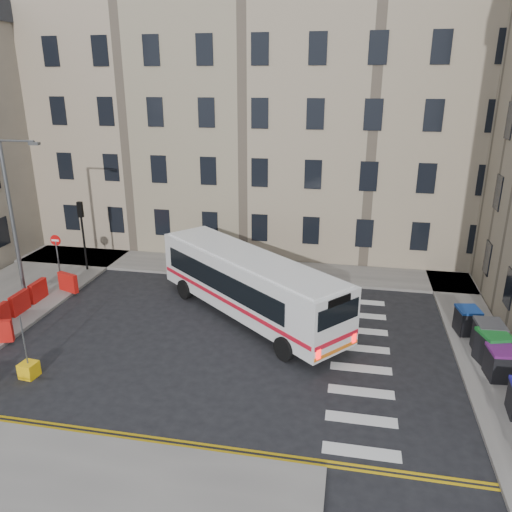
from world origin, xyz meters
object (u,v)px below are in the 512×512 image
(streetlamp, at_px, (12,220))
(wheelie_bin_c, at_px, (493,348))
(bus, at_px, (248,283))
(wheelie_bin_e, at_px, (467,320))
(wheelie_bin_b, at_px, (500,363))
(wheelie_bin_d, at_px, (488,338))
(bollard_yellow, at_px, (29,370))

(streetlamp, relative_size, wheelie_bin_c, 5.61)
(bus, height_order, wheelie_bin_e, bus)
(wheelie_bin_b, bearing_deg, wheelie_bin_d, 85.46)
(streetlamp, relative_size, wheelie_bin_b, 6.76)
(bus, bearing_deg, wheelie_bin_e, -49.34)
(wheelie_bin_c, relative_size, bollard_yellow, 2.42)
(wheelie_bin_d, height_order, wheelie_bin_e, wheelie_bin_d)
(wheelie_bin_b, height_order, bollard_yellow, wheelie_bin_b)
(bus, distance_m, wheelie_bin_d, 10.54)
(wheelie_bin_c, relative_size, wheelie_bin_d, 1.07)
(bollard_yellow, bearing_deg, wheelie_bin_d, 15.99)
(wheelie_bin_d, xyz_separation_m, bollard_yellow, (-17.59, -5.04, -0.53))
(bus, relative_size, bollard_yellow, 17.08)
(wheelie_bin_b, bearing_deg, bollard_yellow, -175.04)
(bus, bearing_deg, wheelie_bin_d, -58.55)
(wheelie_bin_b, height_order, wheelie_bin_e, wheelie_bin_b)
(wheelie_bin_d, bearing_deg, bus, 168.11)
(bus, relative_size, wheelie_bin_e, 8.58)
(streetlamp, distance_m, bollard_yellow, 8.67)
(bollard_yellow, bearing_deg, wheelie_bin_b, 10.19)
(bus, relative_size, wheelie_bin_c, 7.07)
(wheelie_bin_c, distance_m, wheelie_bin_d, 0.82)
(wheelie_bin_d, bearing_deg, streetlamp, 173.87)
(streetlamp, height_order, wheelie_bin_e, streetlamp)
(streetlamp, relative_size, bus, 0.79)
(wheelie_bin_d, distance_m, wheelie_bin_e, 1.75)
(bus, xyz_separation_m, wheelie_bin_e, (9.89, 0.06, -1.04))
(streetlamp, distance_m, wheelie_bin_d, 22.38)
(streetlamp, relative_size, bollard_yellow, 13.57)
(wheelie_bin_d, relative_size, wheelie_bin_e, 1.14)
(wheelie_bin_c, bearing_deg, wheelie_bin_d, 71.90)
(streetlamp, distance_m, wheelie_bin_c, 22.42)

